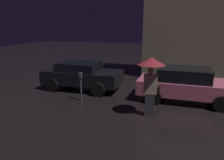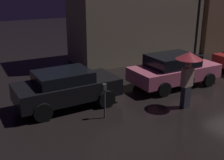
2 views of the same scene
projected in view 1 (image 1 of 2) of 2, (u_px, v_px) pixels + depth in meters
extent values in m
cube|color=gray|center=(214.00, 20.00, 13.15)|extent=(8.03, 3.00, 7.00)
cube|color=black|center=(82.00, 77.00, 11.21)|extent=(3.99, 1.85, 0.66)
cube|color=black|center=(79.00, 66.00, 11.13)|extent=(2.09, 1.59, 0.41)
cylinder|color=black|center=(110.00, 81.00, 11.71)|extent=(0.67, 0.22, 0.67)
cylinder|color=black|center=(98.00, 90.00, 10.12)|extent=(0.67, 0.22, 0.67)
cylinder|color=black|center=(70.00, 77.00, 12.47)|extent=(0.67, 0.22, 0.67)
cylinder|color=black|center=(53.00, 85.00, 10.88)|extent=(0.67, 0.22, 0.67)
cube|color=#DB6684|center=(187.00, 87.00, 9.49)|extent=(4.19, 1.82, 0.62)
cube|color=black|center=(184.00, 74.00, 9.40)|extent=(2.18, 1.59, 0.53)
cylinder|color=black|center=(216.00, 91.00, 9.99)|extent=(0.63, 0.22, 0.63)
cylinder|color=black|center=(222.00, 104.00, 8.34)|extent=(0.63, 0.22, 0.63)
cylinder|color=black|center=(159.00, 86.00, 10.79)|extent=(0.63, 0.22, 0.63)
cylinder|color=black|center=(154.00, 97.00, 9.15)|extent=(0.63, 0.22, 0.63)
cube|color=#383842|center=(149.00, 105.00, 7.96)|extent=(0.34, 0.24, 0.86)
cube|color=#D1B293|center=(150.00, 84.00, 7.76)|extent=(0.48, 0.25, 0.71)
sphere|color=tan|center=(151.00, 71.00, 7.64)|extent=(0.23, 0.23, 0.23)
cylinder|color=black|center=(151.00, 76.00, 7.69)|extent=(0.02, 0.02, 0.83)
cone|color=#B2333D|center=(151.00, 61.00, 7.56)|extent=(0.97, 0.97, 0.27)
cube|color=black|center=(157.00, 89.00, 7.73)|extent=(0.17, 0.11, 0.22)
cylinder|color=#4C5154|center=(81.00, 89.00, 9.50)|extent=(0.06, 0.06, 1.05)
cube|color=#4C5154|center=(81.00, 75.00, 9.35)|extent=(0.12, 0.10, 0.22)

